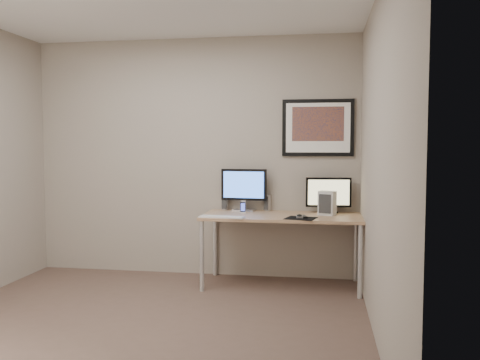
{
  "coord_description": "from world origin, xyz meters",
  "views": [
    {
      "loc": [
        1.4,
        -3.76,
        1.44
      ],
      "look_at": [
        0.61,
        1.1,
        1.1
      ],
      "focal_mm": 38.0,
      "sensor_mm": 36.0,
      "label": 1
    }
  ],
  "objects_px": {
    "monitor_large": "(244,188)",
    "speaker_right": "(268,203)",
    "desk": "(282,221)",
    "phone_dock": "(243,208)",
    "monitor_tv": "(328,194)",
    "keyboard": "(222,217)",
    "fan_unit": "(327,203)",
    "framed_art": "(318,128)",
    "speaker_left": "(225,202)"
  },
  "relations": [
    {
      "from": "speaker_left",
      "to": "keyboard",
      "type": "xyz_separation_m",
      "value": [
        0.09,
        -0.58,
        -0.08
      ]
    },
    {
      "from": "desk",
      "to": "phone_dock",
      "type": "relative_size",
      "value": 13.79
    },
    {
      "from": "speaker_left",
      "to": "phone_dock",
      "type": "relative_size",
      "value": 1.51
    },
    {
      "from": "speaker_left",
      "to": "keyboard",
      "type": "height_order",
      "value": "speaker_left"
    },
    {
      "from": "monitor_large",
      "to": "monitor_tv",
      "type": "height_order",
      "value": "monitor_large"
    },
    {
      "from": "monitor_tv",
      "to": "speaker_left",
      "type": "distance_m",
      "value": 1.12
    },
    {
      "from": "framed_art",
      "to": "keyboard",
      "type": "bearing_deg",
      "value": -146.23
    },
    {
      "from": "phone_dock",
      "to": "fan_unit",
      "type": "xyz_separation_m",
      "value": [
        0.86,
        -0.01,
        0.06
      ]
    },
    {
      "from": "phone_dock",
      "to": "fan_unit",
      "type": "height_order",
      "value": "fan_unit"
    },
    {
      "from": "monitor_large",
      "to": "speaker_right",
      "type": "height_order",
      "value": "monitor_large"
    },
    {
      "from": "speaker_right",
      "to": "keyboard",
      "type": "xyz_separation_m",
      "value": [
        -0.39,
        -0.58,
        -0.08
      ]
    },
    {
      "from": "monitor_large",
      "to": "speaker_left",
      "type": "xyz_separation_m",
      "value": [
        -0.22,
        0.05,
        -0.16
      ]
    },
    {
      "from": "speaker_right",
      "to": "phone_dock",
      "type": "relative_size",
      "value": 1.5
    },
    {
      "from": "keyboard",
      "to": "fan_unit",
      "type": "bearing_deg",
      "value": 25.58
    },
    {
      "from": "monitor_large",
      "to": "fan_unit",
      "type": "distance_m",
      "value": 0.91
    },
    {
      "from": "monitor_tv",
      "to": "phone_dock",
      "type": "xyz_separation_m",
      "value": [
        -0.88,
        -0.17,
        -0.14
      ]
    },
    {
      "from": "phone_dock",
      "to": "framed_art",
      "type": "bearing_deg",
      "value": 0.36
    },
    {
      "from": "desk",
      "to": "monitor_large",
      "type": "height_order",
      "value": "monitor_large"
    },
    {
      "from": "desk",
      "to": "phone_dock",
      "type": "bearing_deg",
      "value": 170.21
    },
    {
      "from": "framed_art",
      "to": "monitor_large",
      "type": "height_order",
      "value": "framed_art"
    },
    {
      "from": "speaker_left",
      "to": "phone_dock",
      "type": "distance_m",
      "value": 0.34
    },
    {
      "from": "framed_art",
      "to": "monitor_tv",
      "type": "bearing_deg",
      "value": -38.81
    },
    {
      "from": "framed_art",
      "to": "speaker_right",
      "type": "height_order",
      "value": "framed_art"
    },
    {
      "from": "phone_dock",
      "to": "monitor_tv",
      "type": "bearing_deg",
      "value": -7.84
    },
    {
      "from": "desk",
      "to": "speaker_right",
      "type": "height_order",
      "value": "speaker_right"
    },
    {
      "from": "fan_unit",
      "to": "keyboard",
      "type": "bearing_deg",
      "value": -139.89
    },
    {
      "from": "framed_art",
      "to": "speaker_right",
      "type": "relative_size",
      "value": 4.32
    },
    {
      "from": "desk",
      "to": "monitor_tv",
      "type": "height_order",
      "value": "monitor_tv"
    },
    {
      "from": "desk",
      "to": "monitor_large",
      "type": "bearing_deg",
      "value": 149.31
    },
    {
      "from": "monitor_large",
      "to": "speaker_right",
      "type": "xyz_separation_m",
      "value": [
        0.25,
        0.05,
        -0.16
      ]
    },
    {
      "from": "speaker_right",
      "to": "monitor_tv",
      "type": "bearing_deg",
      "value": 14.64
    },
    {
      "from": "monitor_tv",
      "to": "keyboard",
      "type": "relative_size",
      "value": 1.05
    },
    {
      "from": "monitor_large",
      "to": "keyboard",
      "type": "bearing_deg",
      "value": -99.22
    },
    {
      "from": "desk",
      "to": "monitor_tv",
      "type": "xyz_separation_m",
      "value": [
        0.47,
        0.24,
        0.26
      ]
    },
    {
      "from": "phone_dock",
      "to": "desk",
      "type": "bearing_deg",
      "value": -28.33
    },
    {
      "from": "fan_unit",
      "to": "monitor_tv",
      "type": "bearing_deg",
      "value": 107.22
    },
    {
      "from": "framed_art",
      "to": "fan_unit",
      "type": "bearing_deg",
      "value": -69.43
    },
    {
      "from": "monitor_tv",
      "to": "fan_unit",
      "type": "bearing_deg",
      "value": -101.0
    },
    {
      "from": "phone_dock",
      "to": "keyboard",
      "type": "distance_m",
      "value": 0.39
    },
    {
      "from": "speaker_left",
      "to": "fan_unit",
      "type": "height_order",
      "value": "fan_unit"
    },
    {
      "from": "monitor_tv",
      "to": "speaker_right",
      "type": "distance_m",
      "value": 0.66
    },
    {
      "from": "monitor_large",
      "to": "phone_dock",
      "type": "height_order",
      "value": "monitor_large"
    },
    {
      "from": "monitor_large",
      "to": "fan_unit",
      "type": "bearing_deg",
      "value": -7.67
    },
    {
      "from": "framed_art",
      "to": "keyboard",
      "type": "xyz_separation_m",
      "value": [
        -0.91,
        -0.61,
        -0.88
      ]
    },
    {
      "from": "speaker_right",
      "to": "keyboard",
      "type": "relative_size",
      "value": 0.38
    },
    {
      "from": "monitor_large",
      "to": "monitor_tv",
      "type": "relative_size",
      "value": 1.05
    },
    {
      "from": "fan_unit",
      "to": "speaker_right",
      "type": "bearing_deg",
      "value": -179.66
    },
    {
      "from": "framed_art",
      "to": "phone_dock",
      "type": "height_order",
      "value": "framed_art"
    },
    {
      "from": "monitor_tv",
      "to": "speaker_left",
      "type": "bearing_deg",
      "value": 170.12
    },
    {
      "from": "monitor_tv",
      "to": "speaker_left",
      "type": "relative_size",
      "value": 2.7
    }
  ]
}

